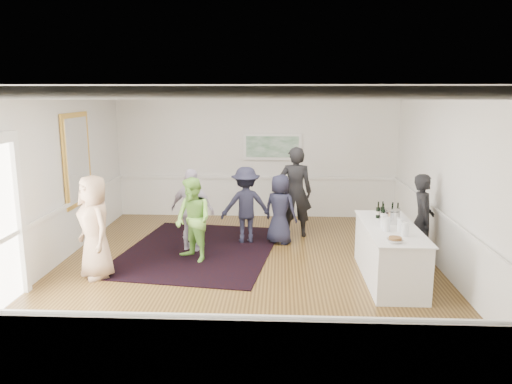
{
  "coord_description": "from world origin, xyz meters",
  "views": [
    {
      "loc": [
        0.59,
        -8.39,
        3.15
      ],
      "look_at": [
        0.17,
        0.2,
        1.39
      ],
      "focal_mm": 35.0,
      "sensor_mm": 36.0,
      "label": 1
    }
  ],
  "objects_px": {
    "guest_dark_a": "(246,205)",
    "guest_dark_b": "(295,192)",
    "guest_lilac": "(192,210)",
    "serving_table": "(389,253)",
    "ice_bucket": "(392,217)",
    "bartender": "(422,219)",
    "guest_green": "(193,220)",
    "guest_tan": "(95,227)",
    "guest_navy": "(280,209)",
    "nut_bowl": "(395,240)"
  },
  "relations": [
    {
      "from": "serving_table",
      "to": "bartender",
      "type": "distance_m",
      "value": 1.19
    },
    {
      "from": "guest_green",
      "to": "guest_dark_b",
      "type": "height_order",
      "value": "guest_dark_b"
    },
    {
      "from": "guest_navy",
      "to": "nut_bowl",
      "type": "xyz_separation_m",
      "value": [
        1.71,
        -2.85,
        0.23
      ]
    },
    {
      "from": "bartender",
      "to": "guest_dark_a",
      "type": "bearing_deg",
      "value": 79.74
    },
    {
      "from": "guest_tan",
      "to": "guest_navy",
      "type": "height_order",
      "value": "guest_tan"
    },
    {
      "from": "guest_dark_b",
      "to": "guest_navy",
      "type": "distance_m",
      "value": 0.7
    },
    {
      "from": "guest_dark_b",
      "to": "guest_navy",
      "type": "xyz_separation_m",
      "value": [
        -0.33,
        -0.57,
        -0.26
      ]
    },
    {
      "from": "serving_table",
      "to": "ice_bucket",
      "type": "bearing_deg",
      "value": 73.51
    },
    {
      "from": "guest_navy",
      "to": "ice_bucket",
      "type": "bearing_deg",
      "value": 164.8
    },
    {
      "from": "guest_green",
      "to": "ice_bucket",
      "type": "bearing_deg",
      "value": 34.08
    },
    {
      "from": "guest_navy",
      "to": "nut_bowl",
      "type": "bearing_deg",
      "value": 148.55
    },
    {
      "from": "guest_tan",
      "to": "bartender",
      "type": "bearing_deg",
      "value": 57.94
    },
    {
      "from": "guest_dark_b",
      "to": "bartender",
      "type": "bearing_deg",
      "value": 147.05
    },
    {
      "from": "guest_dark_b",
      "to": "ice_bucket",
      "type": "relative_size",
      "value": 7.59
    },
    {
      "from": "guest_lilac",
      "to": "nut_bowl",
      "type": "height_order",
      "value": "guest_lilac"
    },
    {
      "from": "bartender",
      "to": "guest_tan",
      "type": "xyz_separation_m",
      "value": [
        -5.73,
        -0.95,
        0.05
      ]
    },
    {
      "from": "guest_dark_b",
      "to": "guest_lilac",
      "type": "bearing_deg",
      "value": 33.1
    },
    {
      "from": "guest_tan",
      "to": "guest_navy",
      "type": "relative_size",
      "value": 1.21
    },
    {
      "from": "serving_table",
      "to": "nut_bowl",
      "type": "bearing_deg",
      "value": -98.25
    },
    {
      "from": "serving_table",
      "to": "guest_lilac",
      "type": "height_order",
      "value": "guest_lilac"
    },
    {
      "from": "guest_dark_b",
      "to": "guest_tan",
      "type": "bearing_deg",
      "value": 41.54
    },
    {
      "from": "guest_navy",
      "to": "ice_bucket",
      "type": "height_order",
      "value": "guest_navy"
    },
    {
      "from": "ice_bucket",
      "to": "serving_table",
      "type": "bearing_deg",
      "value": -106.49
    },
    {
      "from": "guest_lilac",
      "to": "guest_tan",
      "type": "bearing_deg",
      "value": 69.29
    },
    {
      "from": "guest_tan",
      "to": "guest_green",
      "type": "distance_m",
      "value": 1.77
    },
    {
      "from": "guest_tan",
      "to": "guest_green",
      "type": "relative_size",
      "value": 1.12
    },
    {
      "from": "guest_green",
      "to": "guest_navy",
      "type": "distance_m",
      "value": 2.0
    },
    {
      "from": "guest_lilac",
      "to": "guest_dark_b",
      "type": "distance_m",
      "value": 2.36
    },
    {
      "from": "bartender",
      "to": "guest_navy",
      "type": "bearing_deg",
      "value": 75.47
    },
    {
      "from": "guest_green",
      "to": "guest_lilac",
      "type": "bearing_deg",
      "value": 144.5
    },
    {
      "from": "serving_table",
      "to": "guest_lilac",
      "type": "relative_size",
      "value": 1.38
    },
    {
      "from": "serving_table",
      "to": "guest_navy",
      "type": "relative_size",
      "value": 1.57
    },
    {
      "from": "guest_dark_a",
      "to": "guest_dark_b",
      "type": "height_order",
      "value": "guest_dark_b"
    },
    {
      "from": "guest_dark_b",
      "to": "guest_dark_a",
      "type": "bearing_deg",
      "value": 31.15
    },
    {
      "from": "guest_navy",
      "to": "nut_bowl",
      "type": "relative_size",
      "value": 5.74
    },
    {
      "from": "serving_table",
      "to": "guest_dark_a",
      "type": "relative_size",
      "value": 1.42
    },
    {
      "from": "guest_green",
      "to": "guest_dark_b",
      "type": "distance_m",
      "value": 2.62
    },
    {
      "from": "guest_dark_a",
      "to": "ice_bucket",
      "type": "xyz_separation_m",
      "value": [
        2.62,
        -1.79,
        0.24
      ]
    },
    {
      "from": "guest_green",
      "to": "guest_navy",
      "type": "xyz_separation_m",
      "value": [
        1.62,
        1.18,
        -0.06
      ]
    },
    {
      "from": "bartender",
      "to": "guest_dark_b",
      "type": "height_order",
      "value": "guest_dark_b"
    },
    {
      "from": "ice_bucket",
      "to": "bartender",
      "type": "bearing_deg",
      "value": 41.93
    },
    {
      "from": "bartender",
      "to": "serving_table",
      "type": "bearing_deg",
      "value": 147.26
    },
    {
      "from": "serving_table",
      "to": "ice_bucket",
      "type": "xyz_separation_m",
      "value": [
        0.07,
        0.22,
        0.57
      ]
    },
    {
      "from": "guest_dark_a",
      "to": "serving_table",
      "type": "bearing_deg",
      "value": 130.04
    },
    {
      "from": "serving_table",
      "to": "guest_lilac",
      "type": "bearing_deg",
      "value": 158.6
    },
    {
      "from": "guest_tan",
      "to": "guest_lilac",
      "type": "relative_size",
      "value": 1.07
    },
    {
      "from": "serving_table",
      "to": "guest_dark_a",
      "type": "xyz_separation_m",
      "value": [
        -2.56,
        2.01,
        0.34
      ]
    },
    {
      "from": "guest_tan",
      "to": "guest_lilac",
      "type": "xyz_separation_m",
      "value": [
        1.4,
        1.51,
        -0.06
      ]
    },
    {
      "from": "guest_navy",
      "to": "serving_table",
      "type": "bearing_deg",
      "value": 160.44
    },
    {
      "from": "bartender",
      "to": "guest_green",
      "type": "relative_size",
      "value": 1.06
    }
  ]
}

